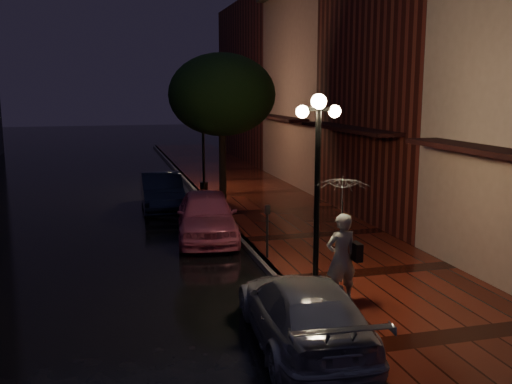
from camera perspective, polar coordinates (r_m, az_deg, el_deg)
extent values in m
plane|color=black|center=(17.02, -1.20, -5.27)|extent=(120.00, 120.00, 0.00)
cube|color=#42130B|center=(17.65, 5.93, -4.50)|extent=(4.50, 60.00, 0.15)
cube|color=#595451|center=(17.00, -1.20, -5.02)|extent=(0.25, 60.00, 0.15)
cube|color=#511914|center=(21.00, 16.70, 12.41)|extent=(5.00, 8.00, 11.00)
cube|color=#8C5951|center=(28.13, 7.95, 10.03)|extent=(5.00, 8.00, 9.00)
cube|color=#511914|center=(37.55, 1.95, 10.90)|extent=(5.00, 12.00, 10.00)
cylinder|color=black|center=(11.97, 6.10, -1.37)|extent=(0.12, 0.12, 4.00)
cylinder|color=black|center=(12.47, 5.94, -9.73)|extent=(0.36, 0.36, 0.30)
cube|color=black|center=(11.73, 6.29, 8.24)|extent=(0.70, 0.08, 0.08)
sphere|color=#E9C68B|center=(11.73, 6.30, 8.98)|extent=(0.32, 0.32, 0.32)
sphere|color=#E9C68B|center=(11.61, 4.66, 8.00)|extent=(0.26, 0.26, 0.26)
sphere|color=#E9C68B|center=(11.87, 7.87, 7.99)|extent=(0.26, 0.26, 0.26)
cylinder|color=black|center=(25.41, -5.29, 4.76)|extent=(0.12, 0.12, 4.00)
cylinder|color=black|center=(25.65, -5.23, 0.64)|extent=(0.36, 0.36, 0.30)
cube|color=black|center=(25.30, -5.37, 9.28)|extent=(0.70, 0.08, 0.08)
sphere|color=#E9C68B|center=(25.29, -5.38, 9.62)|extent=(0.32, 0.32, 0.32)
sphere|color=#E9C68B|center=(25.24, -6.16, 9.15)|extent=(0.26, 0.26, 0.26)
sphere|color=#E9C68B|center=(25.36, -4.58, 9.18)|extent=(0.26, 0.26, 0.26)
cylinder|color=black|center=(22.56, -3.36, 3.08)|extent=(0.28, 0.28, 3.20)
ellipsoid|color=black|center=(22.39, -3.43, 9.70)|extent=(4.16, 4.16, 3.20)
sphere|color=black|center=(23.14, -2.00, 8.24)|extent=(1.80, 1.80, 1.80)
sphere|color=black|center=(21.60, -4.62, 8.34)|extent=(1.80, 1.80, 1.80)
imported|color=#CD5477|center=(17.52, -4.95, -2.33)|extent=(2.31, 4.59, 1.50)
imported|color=black|center=(22.05, -9.38, 0.04)|extent=(1.59, 4.29, 1.40)
imported|color=#A4A4AB|center=(10.39, 4.74, -11.87)|extent=(2.11, 4.54, 1.28)
imported|color=white|center=(12.04, 8.51, -6.53)|extent=(0.73, 0.52, 1.89)
imported|color=silver|center=(11.75, 8.67, -0.92)|extent=(1.10, 1.12, 1.01)
cylinder|color=black|center=(11.92, 8.57, -4.50)|extent=(0.02, 0.02, 1.51)
cube|color=black|center=(12.08, 10.00, -5.89)|extent=(0.15, 0.35, 0.38)
cylinder|color=black|center=(15.03, 1.13, -4.41)|extent=(0.07, 0.07, 1.20)
cube|color=black|center=(14.87, 1.14, -1.77)|extent=(0.14, 0.11, 0.24)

